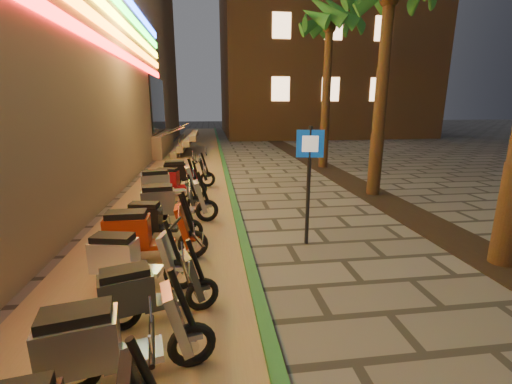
{
  "coord_description": "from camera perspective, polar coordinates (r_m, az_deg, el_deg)",
  "views": [
    {
      "loc": [
        -1.52,
        -3.03,
        2.77
      ],
      "look_at": [
        -0.7,
        3.1,
        1.2
      ],
      "focal_mm": 24.0,
      "sensor_mm": 36.0,
      "label": 1
    }
  ],
  "objects": [
    {
      "name": "scooter_10",
      "position": [
        9.15,
        -14.56,
        -0.86
      ],
      "size": [
        1.49,
        0.52,
        1.05
      ],
      "rotation": [
        0.0,
        0.0,
        0.03
      ],
      "color": "black",
      "rests_on": "ground"
    },
    {
      "name": "scooter_6",
      "position": [
        5.69,
        -20.26,
        -10.34
      ],
      "size": [
        1.6,
        0.73,
        1.13
      ],
      "rotation": [
        0.0,
        0.0,
        -0.21
      ],
      "color": "black",
      "rests_on": "ground"
    },
    {
      "name": "scooter_7",
      "position": [
        6.48,
        -18.18,
        -6.55
      ],
      "size": [
        1.79,
        0.63,
        1.27
      ],
      "rotation": [
        0.0,
        0.0,
        0.03
      ],
      "color": "black",
      "rests_on": "ground"
    },
    {
      "name": "scooter_4",
      "position": [
        3.95,
        -23.3,
        -21.83
      ],
      "size": [
        1.7,
        0.77,
        1.19
      ],
      "rotation": [
        0.0,
        0.0,
        0.21
      ],
      "color": "black",
      "rests_on": "ground"
    },
    {
      "name": "scooter_8",
      "position": [
        7.43,
        -16.26,
        -4.4
      ],
      "size": [
        1.54,
        0.62,
        1.08
      ],
      "rotation": [
        0.0,
        0.0,
        -0.14
      ],
      "color": "black",
      "rests_on": "ground"
    },
    {
      "name": "scooter_5",
      "position": [
        4.75,
        -17.82,
        -15.46
      ],
      "size": [
        1.52,
        0.82,
        1.08
      ],
      "rotation": [
        0.0,
        0.0,
        0.31
      ],
      "color": "black",
      "rests_on": "ground"
    },
    {
      "name": "scooter_11",
      "position": [
        10.16,
        -14.81,
        1.21
      ],
      "size": [
        1.84,
        0.82,
        1.3
      ],
      "rotation": [
        0.0,
        0.0,
        0.2
      ],
      "color": "black",
      "rests_on": "ground"
    },
    {
      "name": "scooter_13",
      "position": [
        11.97,
        -12.06,
        3.13
      ],
      "size": [
        1.73,
        0.61,
        1.22
      ],
      "rotation": [
        0.0,
        0.0,
        0.08
      ],
      "color": "black",
      "rests_on": "ground"
    },
    {
      "name": "ground",
      "position": [
        4.38,
        16.25,
        -25.64
      ],
      "size": [
        120.0,
        120.0,
        0.0
      ],
      "primitive_type": "plane",
      "color": "#474442",
      "rests_on": "ground"
    },
    {
      "name": "apartment_block",
      "position": [
        37.85,
        10.07,
        28.94
      ],
      "size": [
        18.0,
        16.06,
        25.0
      ],
      "color": "brown",
      "rests_on": "ground"
    },
    {
      "name": "palm_d",
      "position": [
        16.2,
        12.16,
        25.26
      ],
      "size": [
        2.97,
        3.02,
        7.16
      ],
      "color": "#472D19",
      "rests_on": "ground"
    },
    {
      "name": "scooter_9",
      "position": [
        8.31,
        -14.05,
        -1.71
      ],
      "size": [
        1.8,
        0.7,
        1.26
      ],
      "rotation": [
        0.0,
        0.0,
        0.12
      ],
      "color": "black",
      "rests_on": "ground"
    },
    {
      "name": "green_curb",
      "position": [
        13.33,
        -4.79,
        2.42
      ],
      "size": [
        0.18,
        60.0,
        0.1
      ],
      "primitive_type": "cube",
      "color": "#225B2C",
      "rests_on": "ground"
    },
    {
      "name": "planting_strip",
      "position": [
        9.92,
        23.89,
        -3.18
      ],
      "size": [
        1.2,
        40.0,
        0.02
      ],
      "primitive_type": "cube",
      "color": "black",
      "rests_on": "ground"
    },
    {
      "name": "scooter_12",
      "position": [
        11.02,
        -13.32,
        1.92
      ],
      "size": [
        1.6,
        0.75,
        1.13
      ],
      "rotation": [
        0.0,
        0.0,
        -0.22
      ],
      "color": "black",
      "rests_on": "ground"
    },
    {
      "name": "pedestrian_sign",
      "position": [
        6.78,
        8.83,
        3.69
      ],
      "size": [
        0.52,
        0.13,
        2.39
      ],
      "rotation": [
        0.0,
        0.0,
        -0.19
      ],
      "color": "black",
      "rests_on": "ground"
    },
    {
      "name": "parking_strip",
      "position": [
        13.37,
        -12.08,
        1.99
      ],
      "size": [
        3.4,
        60.0,
        0.01
      ],
      "primitive_type": "cube",
      "color": "#8C7251",
      "rests_on": "ground"
    }
  ]
}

